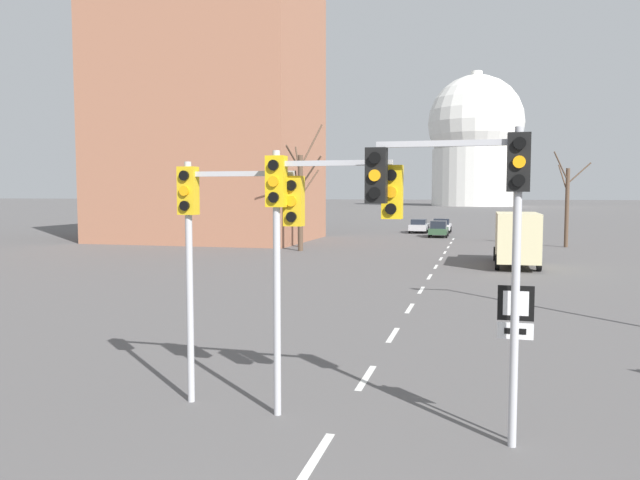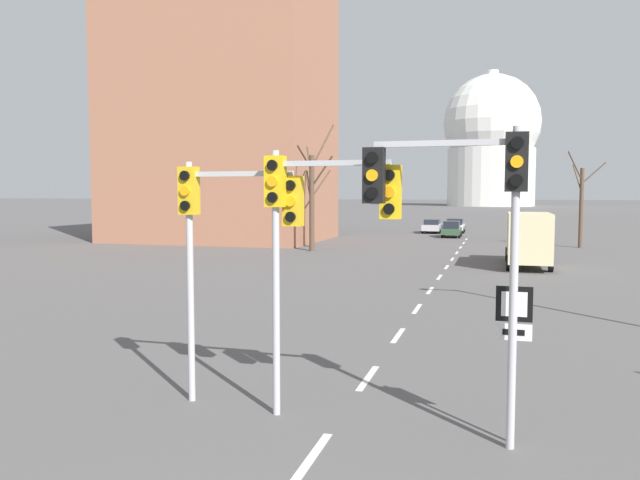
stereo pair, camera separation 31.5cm
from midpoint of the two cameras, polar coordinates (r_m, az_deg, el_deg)
The scene contains 25 objects.
lane_stripe_0 at distance 10.71m, azimuth -1.25°, elevation -19.21°, with size 0.16×2.00×0.01m, color silver.
lane_stripe_1 at distance 14.83m, azimuth 3.61°, elevation -12.44°, with size 0.16×2.00×0.01m, color silver.
lane_stripe_2 at distance 19.12m, azimuth 6.21°, elevation -8.62°, with size 0.16×2.00×0.01m, color silver.
lane_stripe_3 at distance 23.49m, azimuth 7.82°, elevation -6.20°, with size 0.16×2.00×0.01m, color silver.
lane_stripe_4 at distance 27.90m, azimuth 8.92°, elevation -4.54°, with size 0.16×2.00×0.01m, color silver.
lane_stripe_5 at distance 32.34m, azimuth 9.71°, elevation -3.33°, with size 0.16×2.00×0.01m, color silver.
lane_stripe_6 at distance 36.79m, azimuth 10.31°, elevation -2.42°, with size 0.16×2.00×0.01m, color silver.
lane_stripe_7 at distance 41.25m, azimuth 10.78°, elevation -1.70°, with size 0.16×2.00×0.01m, color silver.
lane_stripe_8 at distance 45.72m, azimuth 11.15°, elevation -1.12°, with size 0.16×2.00×0.01m, color silver.
lane_stripe_9 at distance 50.20m, azimuth 11.46°, elevation -0.64°, with size 0.16×2.00×0.01m, color silver.
lane_stripe_10 at distance 54.68m, azimuth 11.72°, elevation -0.25°, with size 0.16×2.00×0.01m, color silver.
lane_stripe_11 at distance 59.16m, azimuth 11.94°, elevation 0.09°, with size 0.16×2.00×0.01m, color silver.
traffic_signal_near_right at distance 10.70m, azimuth 12.48°, elevation 3.18°, with size 2.71×0.34×5.36m.
traffic_signal_near_left at distance 12.50m, azimuth -9.44°, elevation 1.75°, with size 2.58×0.34×4.90m.
traffic_signal_centre_tall at distance 11.57m, azimuth -1.19°, elevation 2.26°, with size 2.55×0.34×5.07m.
route_sign_post at distance 11.20m, azimuth 16.63°, elevation -8.17°, with size 0.60×0.08×2.76m.
sedan_near_left at distance 68.35m, azimuth 10.94°, elevation 1.32°, with size 1.96×3.83×1.54m.
sedan_near_right at distance 61.54m, azimuth 10.65°, elevation 1.00°, with size 1.80×3.87×1.58m.
sedan_mid_centre at distance 67.81m, azimuth 8.91°, elevation 1.29°, with size 1.92×4.24×1.48m.
delivery_truck at distance 38.10m, azimuth 17.29°, elevation 0.25°, with size 2.44×7.20×3.14m.
bare_tree_left_near at distance 49.48m, azimuth -2.01°, elevation 2.84°, with size 2.17×3.32×6.17m.
bare_tree_right_near at distance 52.74m, azimuth 21.49°, elevation 3.15°, with size 2.99×2.83×7.48m.
bare_tree_left_far at distance 45.90m, azimuth -1.94°, elevation 4.08°, with size 2.53×3.80×9.42m.
capitol_dome at distance 213.88m, azimuth 13.98°, elevation 8.79°, with size 31.11×31.11×43.95m.
apartment_block_left at distance 58.10m, azimuth -10.17°, elevation 11.23°, with size 18.00×14.00×22.66m, color #9E664C.
Camera 1 is at (2.53, -4.56, 4.28)m, focal length 35.00 mm.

